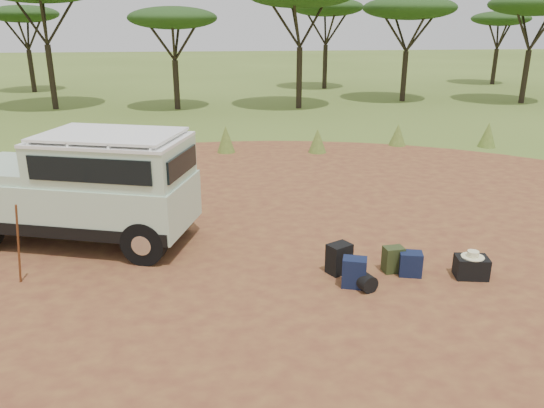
{
  "coord_description": "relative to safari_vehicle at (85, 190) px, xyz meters",
  "views": [
    {
      "loc": [
        -0.61,
        -8.46,
        4.16
      ],
      "look_at": [
        0.51,
        0.55,
        1.0
      ],
      "focal_mm": 35.0,
      "sensor_mm": 36.0,
      "label": 1
    }
  ],
  "objects": [
    {
      "name": "ground",
      "position": [
        2.98,
        -1.64,
        -1.06
      ],
      "size": [
        140.0,
        140.0,
        0.0
      ],
      "primitive_type": "plane",
      "color": "#556D26",
      "rests_on": "ground"
    },
    {
      "name": "dirt_clearing",
      "position": [
        2.98,
        -1.64,
        -1.06
      ],
      "size": [
        23.0,
        23.0,
        0.01
      ],
      "primitive_type": "cylinder",
      "color": "#915E2F",
      "rests_on": "ground"
    },
    {
      "name": "grass_fringe",
      "position": [
        3.1,
        7.03,
        -0.66
      ],
      "size": [
        36.6,
        1.6,
        0.9
      ],
      "color": "#556D26",
      "rests_on": "ground"
    },
    {
      "name": "acacia_treeline",
      "position": [
        3.74,
        18.17,
        3.81
      ],
      "size": [
        46.7,
        13.2,
        6.26
      ],
      "color": "#2C2419",
      "rests_on": "ground"
    },
    {
      "name": "safari_vehicle",
      "position": [
        0.0,
        0.0,
        0.0
      ],
      "size": [
        4.81,
        3.06,
        2.2
      ],
      "rotation": [
        0.0,
        0.0,
        -0.31
      ],
      "color": "#B9D8B8",
      "rests_on": "ground"
    },
    {
      "name": "walking_staff",
      "position": [
        -0.73,
        -1.78,
        -0.34
      ],
      "size": [
        0.25,
        0.24,
        1.44
      ],
      "primitive_type": "cylinder",
      "rotation": [
        0.19,
        0.0,
        0.8
      ],
      "color": "brown",
      "rests_on": "ground"
    },
    {
      "name": "backpack_black",
      "position": [
        4.55,
        -1.99,
        -0.79
      ],
      "size": [
        0.48,
        0.44,
        0.54
      ],
      "primitive_type": "cube",
      "rotation": [
        0.0,
        0.0,
        0.49
      ],
      "color": "black",
      "rests_on": "ground"
    },
    {
      "name": "backpack_navy",
      "position": [
        4.67,
        -2.51,
        -0.81
      ],
      "size": [
        0.46,
        0.39,
        0.51
      ],
      "primitive_type": "cube",
      "rotation": [
        0.0,
        0.0,
        -0.32
      ],
      "color": "#131D3C",
      "rests_on": "ground"
    },
    {
      "name": "backpack_olive",
      "position": [
        5.49,
        -2.06,
        -0.83
      ],
      "size": [
        0.36,
        0.27,
        0.46
      ],
      "primitive_type": "cube",
      "rotation": [
        0.0,
        0.0,
        0.1
      ],
      "color": "#323B1B",
      "rests_on": "ground"
    },
    {
      "name": "duffel_navy",
      "position": [
        5.74,
        -2.23,
        -0.85
      ],
      "size": [
        0.44,
        0.37,
        0.43
      ],
      "primitive_type": "cube",
      "rotation": [
        0.0,
        0.0,
        -0.26
      ],
      "color": "#131D3C",
      "rests_on": "ground"
    },
    {
      "name": "hard_case",
      "position": [
        6.74,
        -2.44,
        -0.87
      ],
      "size": [
        0.59,
        0.47,
        0.38
      ],
      "primitive_type": "cube",
      "rotation": [
        0.0,
        0.0,
        -0.19
      ],
      "color": "black",
      "rests_on": "ground"
    },
    {
      "name": "stuff_sack",
      "position": [
        4.83,
        -2.66,
        -0.92
      ],
      "size": [
        0.38,
        0.38,
        0.29
      ],
      "primitive_type": "cylinder",
      "rotation": [
        1.57,
        0.0,
        0.36
      ],
      "color": "black",
      "rests_on": "ground"
    },
    {
      "name": "safari_hat",
      "position": [
        6.74,
        -2.44,
        -0.64
      ],
      "size": [
        0.38,
        0.38,
        0.11
      ],
      "color": "beige",
      "rests_on": "hard_case"
    }
  ]
}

